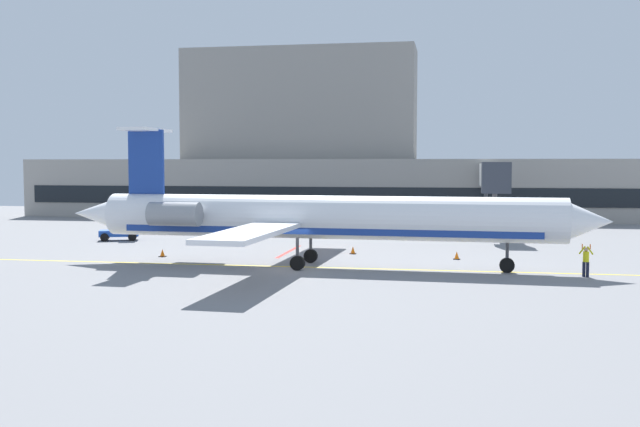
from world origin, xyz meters
name	(u,v)px	position (x,y,z in m)	size (l,w,h in m)	color
ground	(288,271)	(0.00, 0.00, -0.05)	(120.00, 120.00, 0.11)	slate
terminal_building	(317,158)	(-6.78, 46.96, 7.22)	(74.49, 13.17, 21.00)	gray
jet_bridge_west	(491,177)	(13.59, 28.62, 5.31)	(2.40, 21.27, 6.70)	silver
regional_jet	(317,218)	(1.51, 1.61, 3.14)	(34.83, 25.09, 8.90)	white
baggage_tug	(428,220)	(7.60, 29.09, 0.99)	(3.17, 2.79, 2.25)	silver
pushback_tractor	(226,226)	(-10.23, 20.02, 0.91)	(3.59, 3.00, 2.00)	silver
belt_loader	(123,230)	(-17.80, 14.81, 0.89)	(3.55, 2.68, 1.97)	#1E4CB2
marshaller	(586,260)	(17.62, 0.17, 0.97)	(0.82, 0.34, 1.92)	#191E33
safety_cone_alpha	(457,256)	(10.31, 6.90, 0.25)	(0.47, 0.47, 0.55)	orange
safety_cone_bravo	(162,253)	(-10.16, 4.74, 0.25)	(0.47, 0.47, 0.55)	orange
safety_cone_charlie	(353,250)	(2.87, 8.76, 0.25)	(0.47, 0.47, 0.55)	orange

